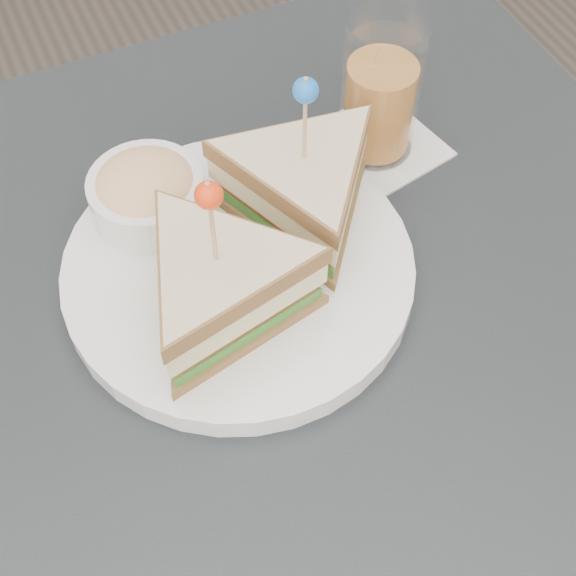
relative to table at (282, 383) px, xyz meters
The scene contains 3 objects.
table is the anchor object (origin of this frame).
plate_meal 0.14m from the table, 90.26° to the left, with size 0.36×0.36×0.17m.
drink_set 0.27m from the table, 43.66° to the left, with size 0.13×0.13×0.14m.
Camera 1 is at (-0.13, -0.31, 1.30)m, focal length 50.00 mm.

